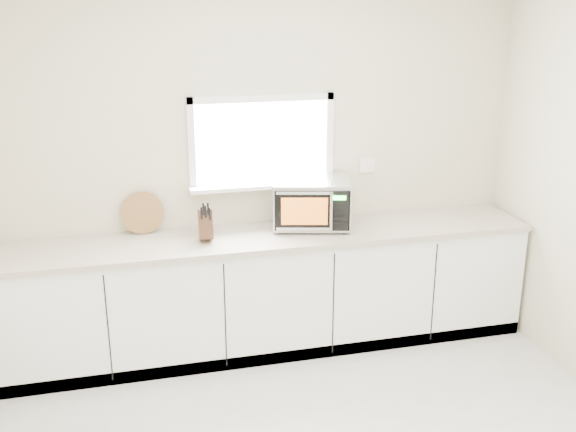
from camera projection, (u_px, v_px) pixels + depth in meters
name	position (u px, v px, depth m)	size (l,w,h in m)	color
back_wall	(262.00, 166.00, 5.10)	(4.00, 0.17, 2.70)	beige
cabinets	(271.00, 293.00, 5.11)	(3.92, 0.60, 0.88)	white
countertop	(271.00, 236.00, 4.96)	(3.92, 0.64, 0.04)	beige
microwave	(311.00, 202.00, 5.06)	(0.66, 0.57, 0.37)	black
knife_block	(205.00, 224.00, 4.79)	(0.11, 0.21, 0.29)	#4E2F1B
cutting_board	(142.00, 213.00, 4.93)	(0.31, 0.31, 0.02)	olive
coffee_grinder	(329.00, 215.00, 4.99)	(0.16, 0.16, 0.24)	#B0B3B8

